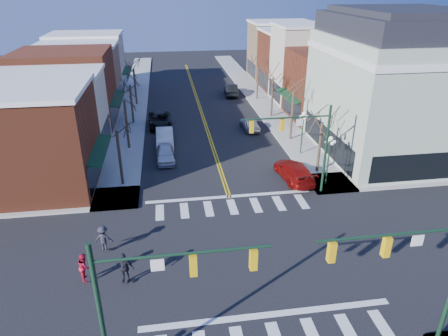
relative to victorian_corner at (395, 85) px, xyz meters
name	(u,v)px	position (x,y,z in m)	size (l,w,h in m)	color
ground	(249,258)	(-16.50, -14.50, -6.66)	(160.00, 160.00, 0.00)	black
sidewalk_left	(126,145)	(-25.25, 5.50, -6.58)	(3.50, 70.00, 0.15)	#9E9B93
sidewalk_right	(291,136)	(-7.75, 5.50, -6.58)	(3.50, 70.00, 0.15)	#9E9B93
bldg_left_brick_a	(25,142)	(-32.00, -2.75, -2.66)	(10.00, 8.50, 8.00)	maroon
bldg_left_stucco_a	(50,115)	(-32.00, 5.00, -2.91)	(10.00, 7.00, 7.50)	beige
bldg_left_brick_b	(66,89)	(-32.00, 13.00, -2.41)	(10.00, 9.00, 8.50)	maroon
bldg_left_tan	(80,77)	(-32.00, 21.25, -2.76)	(10.00, 7.50, 7.80)	#A07A58
bldg_left_stucco_b	(89,64)	(-32.00, 29.00, -2.56)	(10.00, 8.00, 8.20)	beige
bldg_right_brick_a	(333,85)	(-1.00, 11.25, -2.66)	(10.00, 8.50, 8.00)	maroon
bldg_right_stucco	(312,65)	(-1.00, 19.00, -1.66)	(10.00, 7.00, 10.00)	beige
bldg_right_brick_b	(294,60)	(-1.00, 26.50, -2.41)	(10.00, 8.00, 8.50)	maroon
bldg_right_tan	(280,51)	(-1.00, 34.50, -2.16)	(10.00, 8.00, 9.00)	#A07A58
victorian_corner	(395,85)	(0.00, 0.00, 0.00)	(12.25, 14.25, 13.30)	#A6B59D
traffic_mast_near_left	(149,294)	(-22.05, -21.90, -1.95)	(6.60, 0.28, 7.20)	#14331E
traffic_mast_near_right	(420,266)	(-10.95, -21.90, -1.95)	(6.60, 0.28, 7.20)	#14331E
traffic_mast_far_right	(304,139)	(-10.95, -7.10, -1.95)	(6.60, 0.28, 7.20)	#14331E
lamppost_corner	(329,152)	(-8.30, -6.00, -3.70)	(0.36, 0.36, 4.33)	#14331E
lamppost_midblock	(303,126)	(-8.30, 0.50, -3.70)	(0.36, 0.36, 4.33)	#14331E
tree_left_a	(120,159)	(-24.90, -3.50, -4.28)	(0.24, 0.24, 4.76)	#382B21
tree_left_b	(127,125)	(-24.90, 4.50, -4.14)	(0.24, 0.24, 5.04)	#382B21
tree_left_c	(132,105)	(-24.90, 12.50, -4.38)	(0.24, 0.24, 4.55)	#382B21
tree_left_d	(135,87)	(-24.90, 20.50, -4.21)	(0.24, 0.24, 4.90)	#382B21
tree_right_a	(319,148)	(-8.10, -3.50, -4.35)	(0.24, 0.24, 4.62)	#382B21
tree_right_b	(292,117)	(-8.10, 4.50, -4.07)	(0.24, 0.24, 5.18)	#382B21
tree_right_c	(272,98)	(-8.10, 12.50, -4.24)	(0.24, 0.24, 4.83)	#382B21
tree_right_d	(257,82)	(-8.10, 20.50, -4.17)	(0.24, 0.24, 4.97)	#382B21
car_left_near	(165,153)	(-21.30, 1.04, -5.94)	(1.70, 4.21, 1.44)	silver
car_left_mid	(165,137)	(-21.30, 5.06, -5.85)	(1.71, 4.90, 1.61)	silver
car_left_far	(160,120)	(-21.76, 10.92, -5.89)	(2.55, 5.52, 1.53)	black
car_right_near	(294,171)	(-10.57, -4.52, -5.89)	(2.14, 5.28, 1.53)	maroon
car_right_mid	(250,124)	(-11.70, 8.33, -5.96)	(1.66, 4.11, 1.40)	#ABAAAF
car_right_far	(231,90)	(-11.37, 23.46, -5.82)	(1.78, 5.11, 1.68)	black
pedestrian_red_b	(84,267)	(-26.00, -15.11, -5.66)	(0.83, 0.64, 1.70)	#B4132D
pedestrian_dark_a	(124,268)	(-23.80, -15.61, -5.58)	(1.09, 0.45, 1.86)	black
pedestrian_dark_b	(104,238)	(-25.28, -12.51, -5.65)	(1.10, 0.63, 1.71)	#212129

